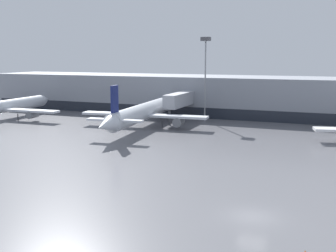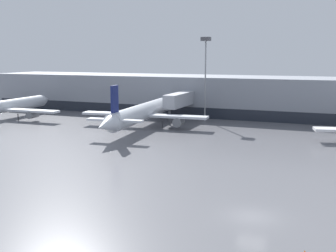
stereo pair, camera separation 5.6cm
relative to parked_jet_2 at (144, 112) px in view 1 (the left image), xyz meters
name	(u,v)px [view 1 (the left image)]	position (x,y,z in m)	size (l,w,h in m)	color
ground_plane	(252,217)	(28.43, -38.36, -2.98)	(320.00, 320.00, 0.00)	slate
terminal_building	(306,99)	(28.42, 23.50, 1.52)	(160.00, 30.15, 9.00)	gray
parked_jet_2	(144,112)	(0.00, 0.00, 0.00)	(25.45, 39.26, 9.06)	silver
parked_jet_3	(3,107)	(-32.80, -2.36, -0.23)	(27.55, 33.26, 8.94)	silver
apron_light_mast_0	(206,55)	(8.56, 12.53, 11.00)	(1.80, 1.80, 17.63)	gray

